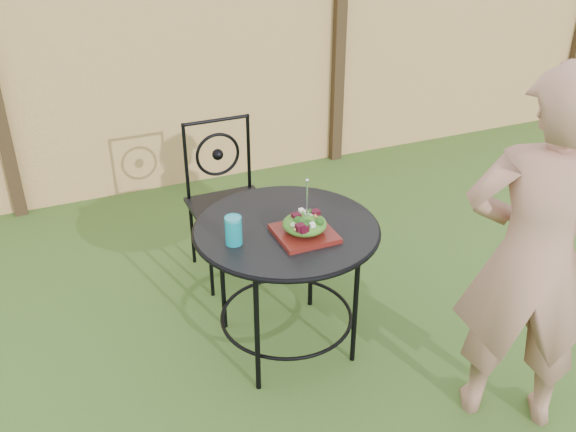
{
  "coord_description": "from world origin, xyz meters",
  "views": [
    {
      "loc": [
        -1.13,
        -2.47,
        2.28
      ],
      "look_at": [
        -0.04,
        0.07,
        0.75
      ],
      "focal_mm": 40.0,
      "sensor_mm": 36.0,
      "label": 1
    }
  ],
  "objects_px": {
    "patio_table": "(286,250)",
    "patio_chair": "(227,197)",
    "salad_plate": "(304,234)",
    "diner": "(533,259)"
  },
  "relations": [
    {
      "from": "patio_chair",
      "to": "patio_table",
      "type": "bearing_deg",
      "value": -87.52
    },
    {
      "from": "patio_table",
      "to": "patio_chair",
      "type": "height_order",
      "value": "patio_chair"
    },
    {
      "from": "patio_chair",
      "to": "diner",
      "type": "relative_size",
      "value": 0.57
    },
    {
      "from": "patio_table",
      "to": "salad_plate",
      "type": "distance_m",
      "value": 0.2
    },
    {
      "from": "diner",
      "to": "salad_plate",
      "type": "distance_m",
      "value": 1.02
    },
    {
      "from": "diner",
      "to": "salad_plate",
      "type": "xyz_separation_m",
      "value": [
        -0.71,
        0.72,
        -0.1
      ]
    },
    {
      "from": "patio_chair",
      "to": "salad_plate",
      "type": "xyz_separation_m",
      "value": [
        0.08,
        -0.95,
        0.23
      ]
    },
    {
      "from": "patio_table",
      "to": "diner",
      "type": "bearing_deg",
      "value": -48.1
    },
    {
      "from": "patio_table",
      "to": "salad_plate",
      "type": "xyz_separation_m",
      "value": [
        0.04,
        -0.12,
        0.15
      ]
    },
    {
      "from": "patio_table",
      "to": "salad_plate",
      "type": "height_order",
      "value": "salad_plate"
    }
  ]
}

